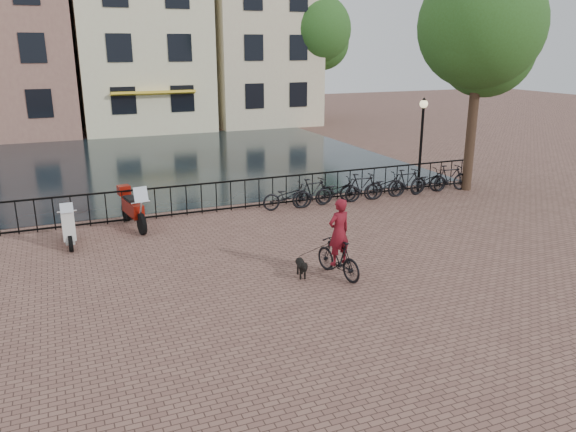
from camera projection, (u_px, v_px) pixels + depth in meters
name	position (u px, v px, depth m)	size (l,w,h in m)	color
ground	(342.00, 309.00, 11.80)	(100.00, 100.00, 0.00)	brown
canal_water	(175.00, 160.00, 27.10)	(20.00, 20.00, 0.00)	black
railing	(231.00, 196.00, 18.73)	(20.00, 0.05, 1.02)	black
canal_house_left	(2.00, 27.00, 33.73)	(7.50, 9.00, 12.80)	#85584D
canal_house_mid	(138.00, 36.00, 36.80)	(8.00, 9.50, 11.80)	beige
canal_house_right	(253.00, 26.00, 39.50)	(7.00, 9.00, 13.30)	beige
tree_near_right	(481.00, 26.00, 19.88)	(4.48, 4.48, 8.24)	black
tree_far_right	(316.00, 30.00, 38.22)	(4.76, 4.76, 8.76)	black
lamp_post	(422.00, 129.00, 20.46)	(0.30, 0.30, 3.45)	black
cyclist	(339.00, 243.00, 13.21)	(0.79, 1.71, 2.25)	black
dog	(301.00, 267.00, 13.38)	(0.38, 0.75, 0.48)	black
motorcycle	(133.00, 204.00, 16.88)	(0.82, 2.13, 1.48)	maroon
scooter	(67.00, 221.00, 15.41)	(0.47, 1.52, 1.40)	silver
parked_bike_0	(287.00, 196.00, 18.87)	(0.60, 1.72, 0.90)	black
parked_bike_1	(313.00, 192.00, 19.20)	(0.47, 1.66, 1.00)	black
parked_bike_2	(338.00, 191.00, 19.56)	(0.60, 1.72, 0.90)	black
parked_bike_3	(362.00, 187.00, 19.90)	(0.47, 1.66, 1.00)	black
parked_bike_4	(385.00, 186.00, 20.26)	(0.60, 1.72, 0.90)	black
parked_bike_5	(407.00, 182.00, 20.59)	(0.47, 1.66, 1.00)	black
parked_bike_6	(428.00, 181.00, 20.95)	(0.60, 1.72, 0.90)	black
parked_bike_7	(449.00, 178.00, 21.29)	(0.47, 1.66, 1.00)	black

